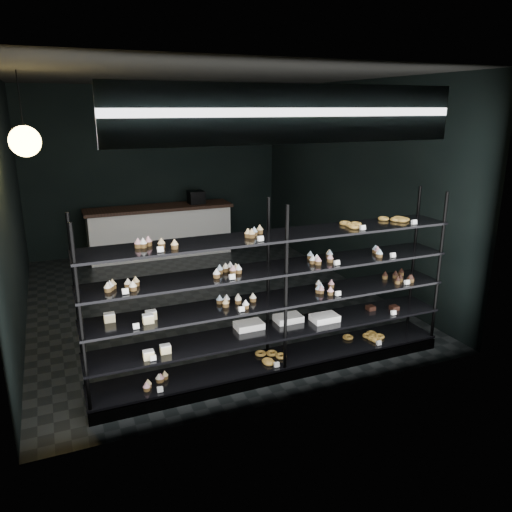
% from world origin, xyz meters
% --- Properties ---
extents(room, '(5.01, 6.01, 3.20)m').
position_xyz_m(room, '(0.00, 0.00, 1.60)').
color(room, black).
rests_on(room, ground).
extents(display_shelf, '(4.00, 0.50, 1.91)m').
position_xyz_m(display_shelf, '(0.05, -2.45, 0.63)').
color(display_shelf, black).
rests_on(display_shelf, room).
extents(signage, '(3.30, 0.05, 0.50)m').
position_xyz_m(signage, '(0.00, -2.93, 2.75)').
color(signage, '#0D1B44').
rests_on(signage, room).
extents(pendant_lamp, '(0.33, 0.33, 0.90)m').
position_xyz_m(pendant_lamp, '(-2.20, -0.84, 2.45)').
color(pendant_lamp, black).
rests_on(pendant_lamp, room).
extents(service_counter, '(2.80, 0.65, 1.23)m').
position_xyz_m(service_counter, '(-0.09, 2.50, 0.50)').
color(service_counter, silver).
rests_on(service_counter, room).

